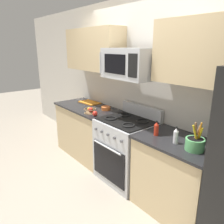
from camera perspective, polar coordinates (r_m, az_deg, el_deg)
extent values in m
plane|color=gray|center=(3.18, -5.53, -20.48)|extent=(16.00, 16.00, 0.00)
cube|color=beige|center=(3.27, 9.03, 5.56)|extent=(8.00, 0.10, 2.60)
cube|color=tan|center=(4.02, -6.29, -5.01)|extent=(1.22, 0.61, 0.88)
cube|color=black|center=(3.88, -6.50, 1.25)|extent=(1.26, 0.65, 0.03)
cube|color=#B2B5BA|center=(3.28, 3.63, -9.91)|extent=(0.76, 0.65, 0.91)
cube|color=black|center=(3.13, -0.97, -13.12)|extent=(0.67, 0.01, 0.51)
cylinder|color=#B2B5BA|center=(3.00, -1.39, -9.04)|extent=(0.57, 0.02, 0.02)
cube|color=black|center=(3.10, 3.78, -2.22)|extent=(0.73, 0.59, 0.02)
cube|color=#B2B5BA|center=(3.27, 7.62, 0.20)|extent=(0.76, 0.06, 0.18)
torus|color=black|center=(3.14, -0.31, -1.63)|extent=(0.17, 0.17, 0.02)
torus|color=black|center=(2.88, 4.25, -3.39)|extent=(0.17, 0.17, 0.02)
torus|color=black|center=(3.31, 3.39, -0.69)|extent=(0.17, 0.17, 0.02)
torus|color=black|center=(3.06, 7.99, -2.26)|extent=(0.17, 0.17, 0.02)
cylinder|color=#4C4C51|center=(3.14, -4.21, -4.40)|extent=(0.04, 0.02, 0.04)
cylinder|color=#4C4C51|center=(3.04, -2.72, -5.13)|extent=(0.04, 0.02, 0.04)
cylinder|color=#4C4C51|center=(2.94, -1.13, -5.90)|extent=(0.04, 0.02, 0.04)
cylinder|color=#4C4C51|center=(2.84, 0.58, -6.73)|extent=(0.04, 0.02, 0.04)
cylinder|color=#4C4C51|center=(2.74, 2.42, -7.60)|extent=(0.04, 0.02, 0.04)
cube|color=tan|center=(2.80, 16.10, -15.95)|extent=(0.90, 0.61, 0.88)
cube|color=black|center=(2.59, 16.91, -7.40)|extent=(0.94, 0.65, 0.03)
cube|color=#B2B5BA|center=(2.96, 4.55, 12.33)|extent=(0.73, 0.40, 0.39)
cube|color=black|center=(2.88, 0.62, 12.26)|extent=(0.40, 0.01, 0.24)
cube|color=black|center=(2.63, 5.31, 11.78)|extent=(0.15, 0.01, 0.27)
cylinder|color=#B2B5BA|center=(3.07, -3.01, 12.51)|extent=(0.02, 0.02, 0.27)
cube|color=tan|center=(3.85, -4.75, 15.73)|extent=(1.25, 0.34, 0.68)
cube|color=tan|center=(2.53, 21.21, 14.27)|extent=(0.93, 0.34, 0.68)
cylinder|color=#59AD66|center=(2.39, 20.56, -7.80)|extent=(0.19, 0.19, 0.12)
cylinder|color=black|center=(2.39, 20.59, -7.58)|extent=(0.16, 0.16, 0.10)
cylinder|color=yellow|center=(2.35, 20.78, -5.98)|extent=(0.08, 0.06, 0.24)
cylinder|color=olive|center=(2.38, 20.81, -5.77)|extent=(0.08, 0.05, 0.24)
cylinder|color=orange|center=(2.37, 21.44, -5.50)|extent=(0.06, 0.04, 0.27)
cylinder|color=olive|center=(2.35, 20.79, -5.68)|extent=(0.05, 0.03, 0.27)
cylinder|color=yellow|center=(2.38, 21.59, -6.01)|extent=(0.07, 0.05, 0.22)
cone|color=brown|center=(3.48, -5.70, 0.26)|extent=(0.19, 0.19, 0.06)
torus|color=brown|center=(3.47, -5.72, 0.74)|extent=(0.19, 0.19, 0.01)
sphere|color=red|center=(3.45, -5.50, 0.58)|extent=(0.08, 0.08, 0.08)
sphere|color=orange|center=(3.49, -5.86, 0.72)|extent=(0.07, 0.07, 0.07)
sphere|color=yellow|center=(3.45, -5.41, 0.59)|extent=(0.07, 0.07, 0.07)
sphere|color=red|center=(3.32, -4.40, -0.38)|extent=(0.08, 0.08, 0.08)
cube|color=orange|center=(4.11, -5.77, 2.49)|extent=(0.41, 0.27, 0.02)
cylinder|color=red|center=(2.65, 11.33, -4.59)|extent=(0.05, 0.05, 0.13)
cone|color=red|center=(2.62, 11.43, -2.92)|extent=(0.05, 0.05, 0.04)
cylinder|color=black|center=(2.61, 11.46, -2.41)|extent=(0.02, 0.02, 0.01)
cylinder|color=silver|center=(2.49, 16.09, -6.25)|extent=(0.05, 0.05, 0.13)
cone|color=silver|center=(2.46, 16.25, -4.39)|extent=(0.05, 0.05, 0.04)
cylinder|color=black|center=(2.45, 16.30, -3.82)|extent=(0.02, 0.02, 0.01)
cylinder|color=#D1662D|center=(3.63, -1.60, 0.94)|extent=(0.15, 0.15, 0.05)
torus|color=#D1662D|center=(3.62, -1.60, 1.33)|extent=(0.15, 0.15, 0.01)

